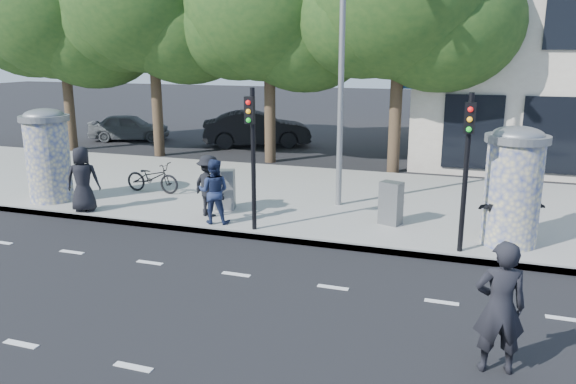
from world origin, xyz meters
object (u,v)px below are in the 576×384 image
(traffic_pole_far, at_px, (467,157))
(ped_a, at_px, (83,179))
(ad_column_left, at_px, (48,153))
(man_road, at_px, (500,307))
(cabinet_right, at_px, (391,203))
(car_left, at_px, (129,127))
(traffic_pole_near, at_px, (252,145))
(bicycle, at_px, (152,177))
(car_mid, at_px, (257,129))
(ped_d, at_px, (209,186))
(ad_column_right, at_px, (513,184))
(ped_f, at_px, (514,211))
(street_lamp, at_px, (342,34))
(ped_c, at_px, (214,191))
(cabinet_left, at_px, (225,190))

(traffic_pole_far, height_order, ped_a, traffic_pole_far)
(ad_column_left, bearing_deg, ped_a, -21.37)
(man_road, xyz_separation_m, cabinet_right, (-2.38, 5.96, -0.27))
(cabinet_right, relative_size, car_left, 0.28)
(traffic_pole_near, relative_size, bicycle, 1.92)
(car_left, relative_size, car_mid, 0.79)
(ped_d, bearing_deg, ad_column_right, -155.17)
(traffic_pole_near, bearing_deg, ad_column_right, 8.89)
(traffic_pole_near, relative_size, ped_f, 2.09)
(traffic_pole_near, relative_size, traffic_pole_far, 1.00)
(car_left, bearing_deg, street_lamp, -144.64)
(car_left, bearing_deg, ped_c, -157.95)
(car_left, xyz_separation_m, car_mid, (6.68, 0.44, 0.15))
(traffic_pole_far, bearing_deg, traffic_pole_near, 180.00)
(ped_f, relative_size, car_left, 0.42)
(ped_a, distance_m, ped_f, 10.82)
(ped_d, height_order, car_left, ped_d)
(car_left, bearing_deg, traffic_pole_far, -145.70)
(bicycle, bearing_deg, ad_column_right, -98.18)
(ped_a, relative_size, ped_f, 1.08)
(ped_d, bearing_deg, cabinet_right, -146.54)
(ped_d, bearing_deg, ped_f, -156.81)
(ped_c, height_order, cabinet_right, ped_c)
(traffic_pole_far, xyz_separation_m, bicycle, (-9.13, 2.46, -1.62))
(ad_column_left, xyz_separation_m, ped_d, (5.06, 0.02, -0.58))
(traffic_pole_far, relative_size, car_left, 0.87)
(cabinet_right, distance_m, car_mid, 13.42)
(ped_a, bearing_deg, ad_column_right, 160.38)
(ad_column_right, bearing_deg, ad_column_left, -179.08)
(traffic_pole_far, distance_m, cabinet_left, 6.59)
(ped_a, relative_size, man_road, 0.92)
(ped_d, distance_m, bicycle, 3.31)
(ped_a, height_order, ped_d, ped_a)
(ped_a, xyz_separation_m, ped_d, (3.40, 0.67, -0.07))
(traffic_pole_far, relative_size, ped_f, 2.09)
(traffic_pole_far, distance_m, car_left, 20.30)
(ped_a, relative_size, cabinet_right, 1.64)
(cabinet_left, relative_size, car_mid, 0.22)
(traffic_pole_near, bearing_deg, ped_f, 6.78)
(man_road, distance_m, car_left, 23.58)
(ped_c, relative_size, cabinet_right, 1.51)
(ped_f, distance_m, bicycle, 10.35)
(man_road, height_order, car_left, man_road)
(cabinet_right, bearing_deg, ped_a, -150.91)
(ad_column_left, height_order, ad_column_right, same)
(traffic_pole_far, xyz_separation_m, ped_f, (1.07, 0.70, -1.27))
(ad_column_right, distance_m, ped_c, 7.00)
(bicycle, bearing_deg, traffic_pole_near, -119.09)
(traffic_pole_near, relative_size, ped_a, 1.93)
(bicycle, xyz_separation_m, cabinet_right, (7.39, -0.92, 0.08))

